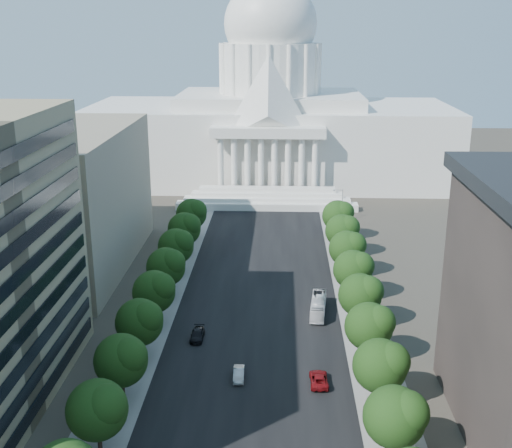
# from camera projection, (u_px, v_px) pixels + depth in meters

# --- Properties ---
(road_asphalt) EXTENTS (30.00, 260.00, 0.01)m
(road_asphalt) POSITION_uv_depth(u_px,v_px,m) (260.00, 286.00, 130.75)
(road_asphalt) COLOR black
(road_asphalt) RESTS_ON ground
(sidewalk_left) EXTENTS (8.00, 260.00, 0.02)m
(sidewalk_left) POSITION_uv_depth(u_px,v_px,m) (167.00, 284.00, 131.48)
(sidewalk_left) COLOR gray
(sidewalk_left) RESTS_ON ground
(sidewalk_right) EXTENTS (8.00, 260.00, 0.02)m
(sidewalk_right) POSITION_uv_depth(u_px,v_px,m) (353.00, 287.00, 130.01)
(sidewalk_right) COLOR gray
(sidewalk_right) RESTS_ON ground
(capitol) EXTENTS (120.00, 56.00, 73.00)m
(capitol) POSITION_uv_depth(u_px,v_px,m) (270.00, 120.00, 215.20)
(capitol) COLOR white
(capitol) RESTS_ON ground
(office_block_left_far) EXTENTS (38.00, 52.00, 30.00)m
(office_block_left_far) POSITION_uv_depth(u_px,v_px,m) (39.00, 199.00, 137.65)
(office_block_left_far) COLOR gray
(office_block_left_far) RESTS_ON ground
(tree_l_c) EXTENTS (7.79, 7.60, 9.97)m
(tree_l_c) POSITION_uv_depth(u_px,v_px,m) (99.00, 409.00, 77.84)
(tree_l_c) COLOR #33261C
(tree_l_c) RESTS_ON ground
(tree_l_d) EXTENTS (7.79, 7.60, 9.97)m
(tree_l_d) POSITION_uv_depth(u_px,v_px,m) (123.00, 359.00, 89.28)
(tree_l_d) COLOR #33261C
(tree_l_d) RESTS_ON ground
(tree_l_e) EXTENTS (7.79, 7.60, 9.97)m
(tree_l_e) POSITION_uv_depth(u_px,v_px,m) (141.00, 321.00, 100.72)
(tree_l_e) COLOR #33261C
(tree_l_e) RESTS_ON ground
(tree_l_f) EXTENTS (7.79, 7.60, 9.97)m
(tree_l_f) POSITION_uv_depth(u_px,v_px,m) (156.00, 291.00, 112.16)
(tree_l_f) COLOR #33261C
(tree_l_f) RESTS_ON ground
(tree_l_g) EXTENTS (7.79, 7.60, 9.97)m
(tree_l_g) POSITION_uv_depth(u_px,v_px,m) (167.00, 266.00, 123.59)
(tree_l_g) COLOR #33261C
(tree_l_g) RESTS_ON ground
(tree_l_h) EXTENTS (7.79, 7.60, 9.97)m
(tree_l_h) POSITION_uv_depth(u_px,v_px,m) (177.00, 245.00, 135.03)
(tree_l_h) COLOR #33261C
(tree_l_h) RESTS_ON ground
(tree_l_i) EXTENTS (7.79, 7.60, 9.97)m
(tree_l_i) POSITION_uv_depth(u_px,v_px,m) (185.00, 228.00, 146.47)
(tree_l_i) COLOR #33261C
(tree_l_i) RESTS_ON ground
(tree_l_j) EXTENTS (7.79, 7.60, 9.97)m
(tree_l_j) POSITION_uv_depth(u_px,v_px,m) (193.00, 213.00, 157.91)
(tree_l_j) COLOR #33261C
(tree_l_j) RESTS_ON ground
(tree_r_c) EXTENTS (7.79, 7.60, 9.97)m
(tree_r_c) POSITION_uv_depth(u_px,v_px,m) (398.00, 416.00, 76.44)
(tree_r_c) COLOR #33261C
(tree_r_c) RESTS_ON ground
(tree_r_d) EXTENTS (7.79, 7.60, 9.97)m
(tree_r_d) POSITION_uv_depth(u_px,v_px,m) (383.00, 365.00, 87.88)
(tree_r_d) COLOR #33261C
(tree_r_d) RESTS_ON ground
(tree_r_e) EXTENTS (7.79, 7.60, 9.97)m
(tree_r_e) POSITION_uv_depth(u_px,v_px,m) (371.00, 325.00, 99.32)
(tree_r_e) COLOR #33261C
(tree_r_e) RESTS_ON ground
(tree_r_f) EXTENTS (7.79, 7.60, 9.97)m
(tree_r_f) POSITION_uv_depth(u_px,v_px,m) (362.00, 294.00, 110.76)
(tree_r_f) COLOR #33261C
(tree_r_f) RESTS_ON ground
(tree_r_g) EXTENTS (7.79, 7.60, 9.97)m
(tree_r_g) POSITION_uv_depth(u_px,v_px,m) (355.00, 269.00, 122.20)
(tree_r_g) COLOR #33261C
(tree_r_g) RESTS_ON ground
(tree_r_h) EXTENTS (7.79, 7.60, 9.97)m
(tree_r_h) POSITION_uv_depth(u_px,v_px,m) (349.00, 248.00, 133.64)
(tree_r_h) COLOR #33261C
(tree_r_h) RESTS_ON ground
(tree_r_i) EXTENTS (7.79, 7.60, 9.97)m
(tree_r_i) POSITION_uv_depth(u_px,v_px,m) (343.00, 230.00, 145.08)
(tree_r_i) COLOR #33261C
(tree_r_i) RESTS_ON ground
(tree_r_j) EXTENTS (7.79, 7.60, 9.97)m
(tree_r_j) POSITION_uv_depth(u_px,v_px,m) (339.00, 215.00, 156.51)
(tree_r_j) COLOR #33261C
(tree_r_j) RESTS_ON ground
(streetlight_b) EXTENTS (2.61, 0.44, 9.00)m
(streetlight_b) POSITION_uv_depth(u_px,v_px,m) (412.00, 425.00, 75.80)
(streetlight_b) COLOR gray
(streetlight_b) RESTS_ON ground
(streetlight_c) EXTENTS (2.61, 0.44, 9.00)m
(streetlight_c) POSITION_uv_depth(u_px,v_px,m) (381.00, 329.00, 99.63)
(streetlight_c) COLOR gray
(streetlight_c) RESTS_ON ground
(streetlight_d) EXTENTS (2.61, 0.44, 9.00)m
(streetlight_d) POSITION_uv_depth(u_px,v_px,m) (362.00, 270.00, 123.46)
(streetlight_d) COLOR gray
(streetlight_d) RESTS_ON ground
(streetlight_e) EXTENTS (2.61, 0.44, 9.00)m
(streetlight_e) POSITION_uv_depth(u_px,v_px,m) (349.00, 230.00, 147.30)
(streetlight_e) COLOR gray
(streetlight_e) RESTS_ON ground
(streetlight_f) EXTENTS (2.61, 0.44, 9.00)m
(streetlight_f) POSITION_uv_depth(u_px,v_px,m) (340.00, 201.00, 171.13)
(streetlight_f) COLOR gray
(streetlight_f) RESTS_ON ground
(car_silver) EXTENTS (1.77, 4.68, 1.52)m
(car_silver) POSITION_uv_depth(u_px,v_px,m) (239.00, 374.00, 96.36)
(car_silver) COLOR #A5A8AC
(car_silver) RESTS_ON ground
(car_red) EXTENTS (2.75, 5.74, 1.58)m
(car_red) POSITION_uv_depth(u_px,v_px,m) (319.00, 379.00, 94.97)
(car_red) COLOR maroon
(car_red) RESTS_ON ground
(car_dark_b) EXTENTS (2.21, 5.30, 1.53)m
(car_dark_b) POSITION_uv_depth(u_px,v_px,m) (197.00, 335.00, 108.48)
(car_dark_b) COLOR black
(car_dark_b) RESTS_ON ground
(city_bus) EXTENTS (3.57, 10.92, 2.99)m
(city_bus) POSITION_uv_depth(u_px,v_px,m) (318.00, 306.00, 117.83)
(city_bus) COLOR silver
(city_bus) RESTS_ON ground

